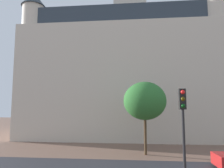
# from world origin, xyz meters

# --- Properties ---
(ground_plane) EXTENTS (120.00, 120.00, 0.00)m
(ground_plane) POSITION_xyz_m (0.00, 10.00, 0.00)
(ground_plane) COLOR brown
(landmark_building) EXTENTS (26.65, 15.12, 35.17)m
(landmark_building) POSITION_xyz_m (-0.25, 26.60, 9.36)
(landmark_building) COLOR beige
(landmark_building) RESTS_ON ground_plane
(traffic_light_pole) EXTENTS (0.28, 0.34, 4.97)m
(traffic_light_pole) POSITION_xyz_m (3.26, 4.75, 3.45)
(traffic_light_pole) COLOR black
(traffic_light_pole) RESTS_ON ground_plane
(tree_curb_far) EXTENTS (3.80, 3.80, 6.41)m
(tree_curb_far) POSITION_xyz_m (2.22, 14.11, 4.69)
(tree_curb_far) COLOR #4C3823
(tree_curb_far) RESTS_ON ground_plane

